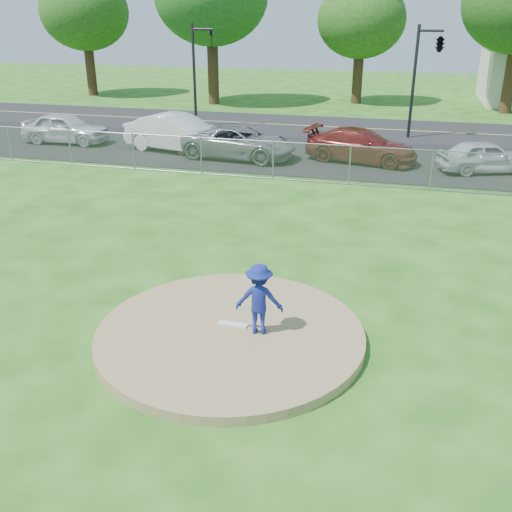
{
  "coord_description": "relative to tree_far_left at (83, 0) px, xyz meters",
  "views": [
    {
      "loc": [
        3.1,
        -9.49,
        6.06
      ],
      "look_at": [
        0.0,
        2.0,
        1.0
      ],
      "focal_mm": 40.0,
      "sensor_mm": 36.0,
      "label": 1
    }
  ],
  "objects": [
    {
      "name": "ground",
      "position": [
        22.0,
        -23.0,
        -7.06
      ],
      "size": [
        120.0,
        120.0,
        0.0
      ],
      "primitive_type": "plane",
      "color": "#1F5813",
      "rests_on": "ground"
    },
    {
      "name": "parked_car_silver",
      "position": [
        8.25,
        -17.0,
        -6.31
      ],
      "size": [
        4.41,
        1.88,
        1.48
      ],
      "primitive_type": "imported",
      "rotation": [
        0.0,
        0.0,
        1.6
      ],
      "color": "silver",
      "rests_on": "parking_lot"
    },
    {
      "name": "traffic_signal_left",
      "position": [
        13.24,
        -11.0,
        -3.7
      ],
      "size": [
        1.28,
        0.2,
        5.6
      ],
      "color": "black",
      "rests_on": "ground"
    },
    {
      "name": "parked_car_gray",
      "position": [
        17.7,
        -17.92,
        -6.34
      ],
      "size": [
        5.33,
        2.87,
        1.42
      ],
      "primitive_type": "imported",
      "rotation": [
        0.0,
        0.0,
        1.47
      ],
      "color": "slate",
      "rests_on": "parking_lot"
    },
    {
      "name": "traffic_cone",
      "position": [
        14.82,
        -17.73,
        -6.66
      ],
      "size": [
        0.4,
        0.4,
        0.77
      ],
      "primitive_type": "cone",
      "color": "#E63F0C",
      "rests_on": "parking_lot"
    },
    {
      "name": "tree_far_left",
      "position": [
        0.0,
        0.0,
        0.0
      ],
      "size": [
        6.72,
        6.72,
        10.74
      ],
      "color": "#371F14",
      "rests_on": "ground"
    },
    {
      "name": "pitching_rubber",
      "position": [
        22.0,
        -32.8,
        -6.84
      ],
      "size": [
        0.6,
        0.15,
        0.04
      ],
      "primitive_type": "cube",
      "color": "white",
      "rests_on": "pitchers_mound"
    },
    {
      "name": "traffic_signal_center",
      "position": [
        25.97,
        -11.0,
        -2.45
      ],
      "size": [
        1.42,
        2.48,
        5.6
      ],
      "color": "black",
      "rests_on": "ground"
    },
    {
      "name": "pitcher",
      "position": [
        22.58,
        -32.9,
        -6.13
      ],
      "size": [
        1.0,
        0.65,
        1.46
      ],
      "primitive_type": "imported",
      "rotation": [
        0.0,
        0.0,
        3.27
      ],
      "color": "navy",
      "rests_on": "pitchers_mound"
    },
    {
      "name": "pitchers_mound",
      "position": [
        22.0,
        -33.0,
        -6.96
      ],
      "size": [
        5.4,
        5.4,
        0.2
      ],
      "primitive_type": "cylinder",
      "color": "#90764F",
      "rests_on": "ground"
    },
    {
      "name": "street",
      "position": [
        22.0,
        -9.0,
        -7.06
      ],
      "size": [
        60.0,
        7.0,
        0.01
      ],
      "primitive_type": "cube",
      "color": "black",
      "rests_on": "ground"
    },
    {
      "name": "parking_lot",
      "position": [
        22.0,
        -16.5,
        -7.05
      ],
      "size": [
        50.0,
        8.0,
        0.01
      ],
      "primitive_type": "cube",
      "color": "black",
      "rests_on": "ground"
    },
    {
      "name": "parked_car_white",
      "position": [
        14.49,
        -17.28,
        -6.19
      ],
      "size": [
        5.49,
        2.94,
        1.72
      ],
      "primitive_type": "imported",
      "rotation": [
        0.0,
        0.0,
        1.35
      ],
      "color": "white",
      "rests_on": "parking_lot"
    },
    {
      "name": "tree_center",
      "position": [
        21.0,
        1.0,
        -0.59
      ],
      "size": [
        6.16,
        6.16,
        9.84
      ],
      "color": "#352113",
      "rests_on": "ground"
    },
    {
      "name": "parked_car_darkred",
      "position": [
        23.08,
        -17.17,
        -6.33
      ],
      "size": [
        5.24,
        3.0,
        1.43
      ],
      "primitive_type": "imported",
      "rotation": [
        0.0,
        0.0,
        1.36
      ],
      "color": "maroon",
      "rests_on": "parking_lot"
    },
    {
      "name": "parked_car_pearl",
      "position": [
        28.19,
        -17.67,
        -6.4
      ],
      "size": [
        4.12,
        2.75,
        1.3
      ],
      "primitive_type": "imported",
      "rotation": [
        0.0,
        0.0,
        1.92
      ],
      "color": "silver",
      "rests_on": "parking_lot"
    },
    {
      "name": "chain_link_fence",
      "position": [
        22.0,
        -21.0,
        -6.31
      ],
      "size": [
        40.0,
        0.06,
        1.5
      ],
      "primitive_type": "cube",
      "color": "gray",
      "rests_on": "ground"
    }
  ]
}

